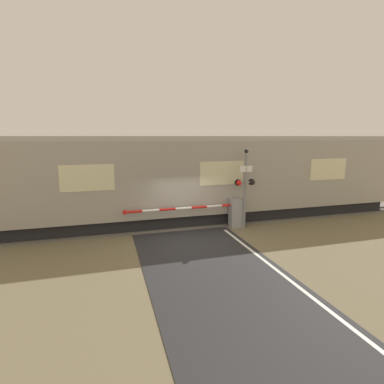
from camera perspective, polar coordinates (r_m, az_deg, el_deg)
The scene contains 5 objects.
ground_plane at distance 12.36m, azimuth -0.39°, elevation -9.46°, with size 80.00×80.00×0.00m, color #6B6047.
track_bed at distance 15.18m, azimuth -3.56°, elevation -5.55°, with size 36.00×3.20×0.13m.
train at distance 15.28m, azimuth 3.71°, elevation 2.79°, with size 21.44×2.86×4.24m.
crossing_barrier at distance 14.10m, azimuth 6.97°, elevation -3.85°, with size 5.51×0.44×1.36m.
signal_post at distance 13.87m, azimuth 10.13°, elevation 1.50°, with size 0.98×0.26×3.67m.
Camera 1 is at (-3.17, -11.17, 4.24)m, focal length 28.00 mm.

